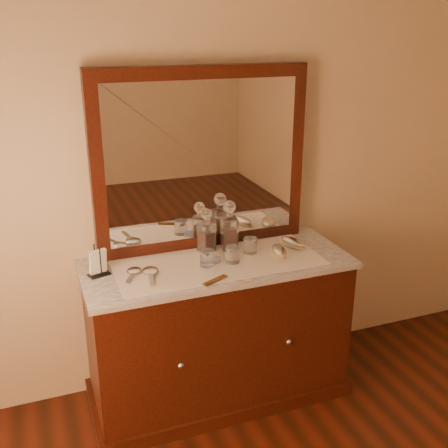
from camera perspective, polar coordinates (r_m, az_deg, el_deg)
The scene contains 18 objects.
dresser_cabinet at distance 3.09m, azimuth -0.67°, elevation -11.43°, with size 1.40×0.55×0.82m, color black.
dresser_plinth at distance 3.31m, azimuth -0.64°, elevation -16.88°, with size 1.46×0.59×0.08m, color black.
knob_left at distance 2.77m, azimuth -4.61°, elevation -14.76°, with size 0.04×0.04×0.04m, color silver.
knob_right at distance 2.96m, azimuth 6.88°, elevation -12.33°, with size 0.04×0.04×0.04m, color silver.
marble_top at distance 2.89m, azimuth -0.70°, elevation -4.27°, with size 1.44×0.59×0.03m, color white.
mirror_frame at distance 2.94m, azimuth -2.39°, elevation 6.78°, with size 1.20×0.08×1.00m, color black.
mirror_glass at distance 2.91m, azimuth -2.18°, elevation 6.63°, with size 1.06×0.01×0.86m, color white.
lace_runner at distance 2.87m, azimuth -0.57°, elevation -4.12°, with size 1.10×0.45×0.00m, color silver.
pin_dish at distance 2.88m, azimuth -1.19°, elevation -3.82°, with size 0.09×0.09×0.02m, color silver.
comb at distance 2.67m, azimuth -0.94°, elevation -5.99°, with size 0.15×0.03×0.01m, color brown.
napkin_rack at distance 2.78m, azimuth -13.23°, elevation -4.10°, with size 0.12×0.09×0.16m.
decanter_left at distance 2.97m, azimuth -1.88°, elevation -1.17°, with size 0.10×0.10×0.25m.
decanter_right at distance 2.99m, azimuth 0.56°, elevation -0.70°, with size 0.10×0.10×0.29m.
brush_near at distance 2.95m, azimuth 5.86°, elevation -2.98°, with size 0.11×0.18×0.05m.
brush_far at distance 3.08m, azimuth 7.38°, elevation -2.00°, with size 0.13×0.18×0.05m.
hand_mirror_outer at distance 2.78m, azimuth -9.63°, elevation -5.05°, with size 0.12×0.19×0.02m.
hand_mirror_inner at distance 2.76m, azimuth -7.82°, elevation -5.12°, with size 0.10×0.22×0.02m.
tumblers at distance 2.88m, azimuth 0.67°, elevation -3.04°, with size 0.36×0.16×0.09m.
Camera 1 is at (-0.89, -0.51, 2.05)m, focal length 43.03 mm.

